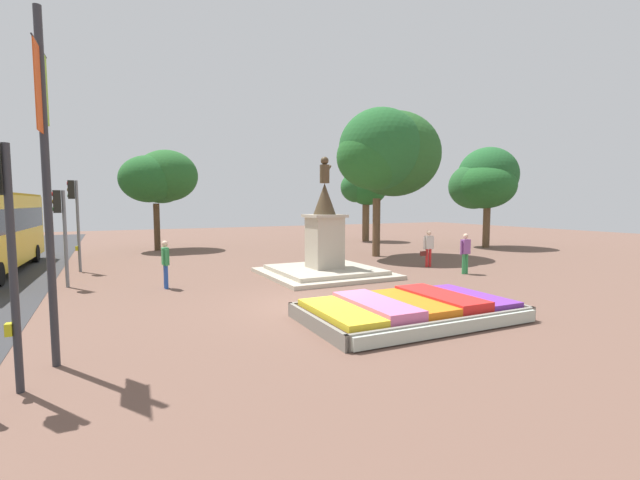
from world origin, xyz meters
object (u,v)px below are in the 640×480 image
(pedestrian_with_handbag, at_px, (428,246))
(pedestrian_near_planter, at_px, (465,250))
(traffic_light_far_corner, at_px, (75,210))
(flower_planter, at_px, (410,310))
(statue_monument, at_px, (325,253))
(pedestrian_crossing_plaza, at_px, (165,261))
(traffic_light_near_crossing, at_px, (2,224))
(banner_pole, at_px, (46,172))
(traffic_light_mid_block, at_px, (61,220))

(pedestrian_with_handbag, xyz_separation_m, pedestrian_near_planter, (0.04, -2.31, 0.03))
(traffic_light_far_corner, xyz_separation_m, pedestrian_near_planter, (14.97, -8.06, -1.74))
(pedestrian_with_handbag, bearing_deg, flower_planter, -133.40)
(statue_monument, bearing_deg, pedestrian_crossing_plaza, 179.64)
(flower_planter, xyz_separation_m, pedestrian_near_planter, (6.68, 4.71, 0.76))
(flower_planter, height_order, traffic_light_near_crossing, traffic_light_near_crossing)
(flower_planter, height_order, banner_pole, banner_pole)
(statue_monument, height_order, traffic_light_mid_block, statue_monument)
(pedestrian_crossing_plaza, bearing_deg, traffic_light_far_corner, 118.41)
(flower_planter, xyz_separation_m, traffic_light_far_corner, (-8.28, 12.76, 2.50))
(flower_planter, distance_m, statue_monument, 7.21)
(traffic_light_near_crossing, xyz_separation_m, traffic_light_mid_block, (-0.01, 9.63, -0.26))
(banner_pole, bearing_deg, traffic_light_mid_block, 93.41)
(flower_planter, relative_size, traffic_light_mid_block, 1.62)
(pedestrian_near_planter, bearing_deg, traffic_light_mid_block, 164.41)
(banner_pole, relative_size, pedestrian_near_planter, 3.72)
(traffic_light_near_crossing, bearing_deg, pedestrian_crossing_plaza, 67.32)
(traffic_light_near_crossing, bearing_deg, pedestrian_near_planter, 19.54)
(traffic_light_mid_block, xyz_separation_m, pedestrian_crossing_plaza, (3.27, -1.81, -1.46))
(traffic_light_near_crossing, height_order, pedestrian_with_handbag, traffic_light_near_crossing)
(flower_planter, distance_m, pedestrian_crossing_plaza, 8.88)
(flower_planter, distance_m, traffic_light_far_corner, 15.42)
(traffic_light_near_crossing, height_order, banner_pole, banner_pole)
(traffic_light_far_corner, distance_m, banner_pole, 12.43)
(traffic_light_near_crossing, bearing_deg, traffic_light_far_corner, 89.06)
(flower_planter, relative_size, banner_pole, 0.87)
(traffic_light_near_crossing, xyz_separation_m, pedestrian_near_planter, (15.19, 5.39, -1.70))
(statue_monument, distance_m, traffic_light_mid_block, 9.91)
(statue_monument, xyz_separation_m, traffic_light_mid_block, (-9.62, 1.85, 1.52))
(traffic_light_mid_block, bearing_deg, traffic_light_far_corner, 86.59)
(traffic_light_near_crossing, xyz_separation_m, pedestrian_crossing_plaza, (3.27, 7.82, -1.72))
(flower_planter, bearing_deg, traffic_light_near_crossing, -175.41)
(traffic_light_mid_block, relative_size, pedestrian_crossing_plaza, 2.04)
(traffic_light_mid_block, height_order, pedestrian_crossing_plaza, traffic_light_mid_block)
(banner_pole, bearing_deg, pedestrian_with_handbag, 24.45)
(traffic_light_far_corner, bearing_deg, traffic_light_near_crossing, -90.94)
(banner_pole, bearing_deg, traffic_light_far_corner, 91.31)
(traffic_light_far_corner, xyz_separation_m, pedestrian_with_handbag, (14.92, -5.74, -1.77))
(flower_planter, xyz_separation_m, banner_pole, (-8.00, 0.37, 3.36))
(flower_planter, height_order, pedestrian_with_handbag, pedestrian_with_handbag)
(pedestrian_with_handbag, xyz_separation_m, pedestrian_crossing_plaza, (-11.88, 0.11, 0.01))
(traffic_light_far_corner, bearing_deg, traffic_light_mid_block, -93.41)
(statue_monument, xyz_separation_m, banner_pole, (-9.11, -6.73, 2.67))
(traffic_light_far_corner, height_order, pedestrian_with_handbag, traffic_light_far_corner)
(traffic_light_near_crossing, distance_m, pedestrian_with_handbag, 17.08)
(pedestrian_with_handbag, bearing_deg, traffic_light_near_crossing, -153.03)
(statue_monument, distance_m, traffic_light_far_corner, 11.12)
(banner_pole, bearing_deg, flower_planter, -2.63)
(traffic_light_far_corner, bearing_deg, pedestrian_with_handbag, -21.05)
(statue_monument, distance_m, pedestrian_with_handbag, 5.53)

